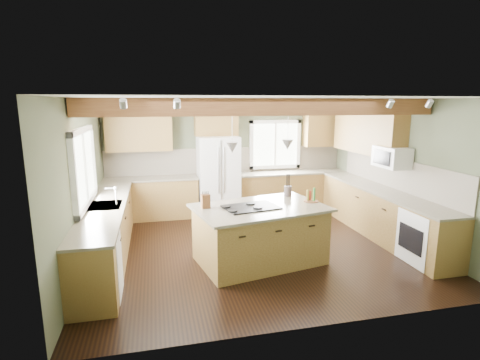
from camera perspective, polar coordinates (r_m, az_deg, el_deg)
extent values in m
plane|color=black|center=(6.80, 2.35, -10.18)|extent=(5.60, 5.60, 0.00)
plane|color=silver|center=(6.31, 2.55, 12.30)|extent=(5.60, 5.60, 0.00)
plane|color=#494F38|center=(8.83, -1.86, 3.66)|extent=(5.60, 0.00, 5.60)
plane|color=#494F38|center=(6.31, -22.90, -0.50)|extent=(0.00, 5.00, 5.00)
plane|color=#494F38|center=(7.66, 23.11, 1.48)|extent=(0.00, 5.00, 5.00)
cube|color=#5D2F1A|center=(5.75, 4.12, 11.05)|extent=(5.55, 0.26, 0.26)
cube|color=#5D2F1A|center=(8.65, -1.78, 11.73)|extent=(5.55, 0.20, 0.10)
cube|color=brown|center=(8.83, -1.83, 3.07)|extent=(5.58, 0.03, 0.58)
cube|color=brown|center=(7.70, 22.75, 0.89)|extent=(0.03, 3.70, 0.58)
cube|color=brown|center=(8.54, -13.30, -2.81)|extent=(2.02, 0.60, 0.88)
cube|color=#443E32|center=(8.44, -13.44, 0.22)|extent=(2.06, 0.64, 0.04)
cube|color=brown|center=(9.11, 7.78, -1.70)|extent=(2.62, 0.60, 0.88)
cube|color=#443E32|center=(9.02, 7.86, 1.15)|extent=(2.66, 0.64, 0.04)
cube|color=brown|center=(6.53, -19.62, -7.69)|extent=(0.60, 3.70, 0.88)
cube|color=#443E32|center=(6.40, -19.90, -3.80)|extent=(0.64, 3.74, 0.04)
cube|color=brown|center=(7.71, 20.57, -4.82)|extent=(0.60, 3.70, 0.88)
cube|color=#443E32|center=(7.60, 20.81, -1.49)|extent=(0.64, 3.74, 0.04)
cube|color=brown|center=(8.44, -15.14, 7.33)|extent=(1.40, 0.35, 0.90)
cube|color=brown|center=(8.53, -3.67, 9.09)|extent=(0.96, 0.35, 0.70)
cube|color=brown|center=(8.23, 18.80, 7.01)|extent=(0.35, 2.20, 0.90)
cube|color=brown|center=(9.32, 12.48, 7.83)|extent=(0.90, 0.35, 0.90)
cube|color=white|center=(6.31, -22.83, 1.82)|extent=(0.04, 1.60, 1.05)
cube|color=white|center=(9.07, 5.33, 5.42)|extent=(1.10, 0.04, 1.00)
cube|color=#262628|center=(6.40, -19.90, -3.75)|extent=(0.50, 0.65, 0.03)
cylinder|color=#B2B2B7|center=(6.34, -18.38, -2.43)|extent=(0.02, 0.02, 0.28)
cube|color=white|center=(5.33, -21.07, -12.34)|extent=(0.60, 0.60, 0.84)
cube|color=white|center=(6.72, 26.60, -7.82)|extent=(0.60, 0.72, 0.84)
cube|color=white|center=(7.45, 22.11, 3.25)|extent=(0.40, 0.70, 0.38)
cone|color=#B2B2B7|center=(5.56, -1.19, 4.95)|extent=(0.18, 0.18, 0.16)
cone|color=#B2B2B7|center=(6.00, 7.24, 5.36)|extent=(0.18, 0.18, 0.16)
cube|color=silver|center=(8.48, -3.33, 0.56)|extent=(0.90, 0.74, 1.80)
cube|color=brown|center=(6.09, 3.03, -8.40)|extent=(2.10, 1.52, 0.88)
cube|color=#443E32|center=(5.95, 3.08, -4.24)|extent=(2.25, 1.67, 0.04)
cube|color=black|center=(5.87, 1.70, -4.14)|extent=(0.92, 0.70, 0.02)
cube|color=brown|center=(5.85, -5.27, -3.24)|extent=(0.14, 0.12, 0.22)
cylinder|color=#433A35|center=(6.63, 7.30, -1.68)|extent=(0.15, 0.15, 0.18)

